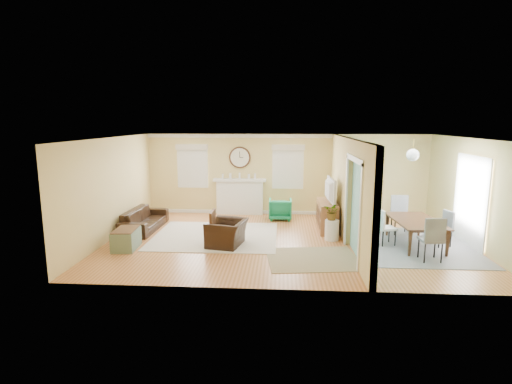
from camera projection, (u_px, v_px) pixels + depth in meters
The scene contains 29 objects.
floor at pixel (286, 241), 10.17m from camera, with size 9.00×9.00×0.00m, color #A55E29.
wall_back at pixel (286, 175), 12.89m from camera, with size 9.00×0.02×2.60m, color #DAC371.
wall_front at pixel (289, 220), 6.99m from camera, with size 9.00×0.02×2.60m, color #DAC371.
wall_left at pixel (112, 189), 10.23m from camera, with size 0.02×6.00×2.60m, color #DAC371.
wall_right at pixel (473, 193), 9.65m from camera, with size 0.02×6.00×2.60m, color #DAC371.
ceiling at pixel (288, 138), 9.71m from camera, with size 9.00×6.00×0.02m, color white.
partition at pixel (347, 187), 10.11m from camera, with size 0.17×6.00×2.60m.
fireplace at pixel (240, 196), 12.99m from camera, with size 1.70×0.30×1.17m.
wall_clock at pixel (240, 157), 12.85m from camera, with size 0.70×0.07×0.70m.
window_left at pixel (192, 163), 12.98m from camera, with size 1.05×0.13×1.42m.
window_right at pixel (288, 164), 12.77m from camera, with size 1.05×0.13×1.42m.
french_doors at pixel (471, 201), 9.68m from camera, with size 0.06×1.70×2.20m.
pendant at pixel (413, 155), 9.59m from camera, with size 0.30×0.30×0.55m.
rug_cream at pixel (216, 236), 10.57m from camera, with size 3.21×2.79×0.02m, color beige.
rug_jute at pixel (313, 259), 8.82m from camera, with size 1.99×1.63×0.01m, color tan.
rug_grey at pixel (415, 245), 9.78m from camera, with size 2.59×3.24×0.01m, color slate.
sofa at pixel (144, 219), 11.18m from camera, with size 2.00×0.78×0.58m, color black.
eames_chair at pixel (227, 233), 9.71m from camera, with size 0.97×0.85×0.63m, color black.
green_chair at pixel (280, 209), 12.32m from camera, with size 0.69×0.71×0.64m, color #0A6238.
trunk at pixel (126, 239), 9.51m from camera, with size 0.57×0.87×0.48m.
credenza at pixel (327, 216), 11.13m from camera, with size 0.48×1.42×0.80m.
tv at pixel (327, 190), 11.00m from camera, with size 1.15×0.15×0.66m, color black.
garden_stool at pixel (332, 230), 10.19m from camera, with size 0.36×0.36×0.52m, color white.
potted_plant at pixel (332, 211), 10.11m from camera, with size 0.41×0.35×0.45m, color #337F33.
dining_table at pixel (416, 233), 9.72m from camera, with size 1.83×1.02×0.64m, color #4D2D16.
dining_chair_n at pixel (401, 212), 10.68m from camera, with size 0.46×0.46×1.03m.
dining_chair_s at pixel (431, 235), 8.61m from camera, with size 0.46×0.46×1.00m.
dining_chair_w at pixel (387, 224), 9.74m from camera, with size 0.47×0.47×0.90m.
dining_chair_e at pixel (442, 226), 9.64m from camera, with size 0.47×0.47×0.87m.
Camera 1 is at (-0.13, -9.82, 3.01)m, focal length 28.00 mm.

